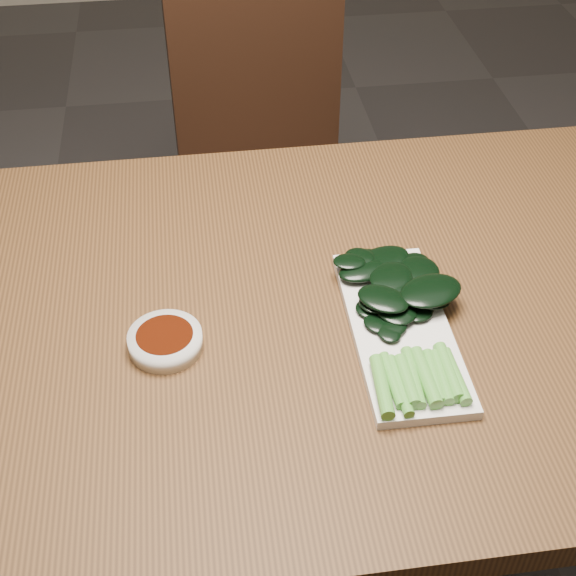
{
  "coord_description": "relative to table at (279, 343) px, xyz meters",
  "views": [
    {
      "loc": [
        -0.1,
        -0.79,
        1.49
      ],
      "look_at": [
        0.02,
        0.02,
        0.76
      ],
      "focal_mm": 50.0,
      "sensor_mm": 36.0,
      "label": 1
    }
  ],
  "objects": [
    {
      "name": "gai_lan",
      "position": [
        0.16,
        -0.05,
        0.1
      ],
      "size": [
        0.17,
        0.31,
        0.03
      ],
      "color": "#55A438",
      "rests_on": "serving_plate"
    },
    {
      "name": "sauce_bowl",
      "position": [
        -0.15,
        -0.06,
        0.08
      ],
      "size": [
        0.1,
        0.1,
        0.02
      ],
      "color": "silver",
      "rests_on": "table"
    },
    {
      "name": "table",
      "position": [
        0.0,
        0.0,
        0.0
      ],
      "size": [
        1.4,
        0.8,
        0.75
      ],
      "color": "#4A2D15",
      "rests_on": "ground"
    },
    {
      "name": "serving_plate",
      "position": [
        0.15,
        -0.07,
        0.08
      ],
      "size": [
        0.13,
        0.31,
        0.01
      ],
      "rotation": [
        0.0,
        0.0,
        -0.01
      ],
      "color": "silver",
      "rests_on": "table"
    },
    {
      "name": "chair_far",
      "position": [
        0.07,
        0.76,
        -0.19
      ],
      "size": [
        0.43,
        0.43,
        0.89
      ],
      "rotation": [
        0.0,
        0.0,
        0.1
      ],
      "color": "black",
      "rests_on": "ground"
    }
  ]
}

